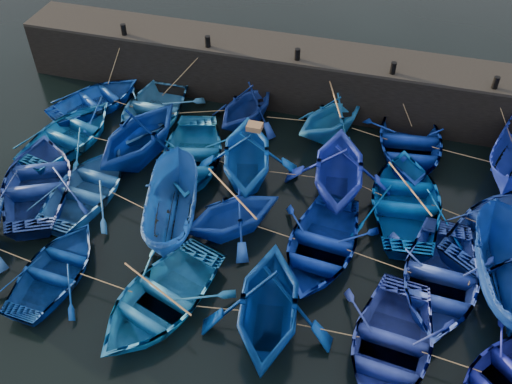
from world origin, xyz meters
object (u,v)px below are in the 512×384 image
(wooden_crate, at_px, (255,127))
(boat_8, at_px, (191,155))
(boat_13, at_px, (39,181))
(boat_0, at_px, (96,100))

(wooden_crate, bearing_deg, boat_8, 177.52)
(boat_8, bearing_deg, boat_13, -162.55)
(boat_8, xyz_separation_m, wooden_crate, (2.67, -0.12, 2.05))
(boat_8, bearing_deg, wooden_crate, -16.64)
(boat_0, relative_size, wooden_crate, 8.03)
(boat_13, bearing_deg, boat_8, -173.57)
(boat_0, xyz_separation_m, wooden_crate, (8.24, -2.73, 2.12))
(boat_0, xyz_separation_m, boat_13, (0.55, -5.70, 0.11))
(boat_8, height_order, boat_13, boat_13)
(boat_13, height_order, wooden_crate, wooden_crate)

